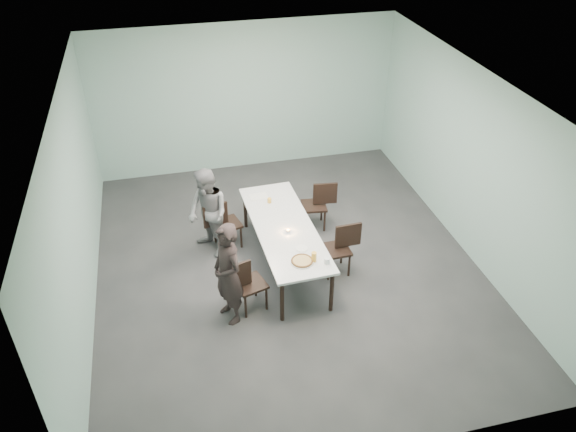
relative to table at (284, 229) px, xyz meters
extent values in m
plane|color=#333335|center=(0.04, -0.04, -0.69)|extent=(7.00, 7.00, 0.00)
cube|color=#95BCB4|center=(0.04, 3.46, 0.81)|extent=(6.00, 0.02, 3.00)
cube|color=#95BCB4|center=(0.04, -3.54, 0.81)|extent=(6.00, 0.02, 3.00)
cube|color=#95BCB4|center=(-2.96, -0.04, 0.81)|extent=(0.02, 7.00, 3.00)
cube|color=#95BCB4|center=(3.04, -0.04, 0.81)|extent=(0.02, 7.00, 3.00)
cube|color=white|center=(0.04, -0.04, 2.31)|extent=(6.00, 7.00, 0.02)
cube|color=white|center=(0.00, 0.00, 0.04)|extent=(1.00, 2.63, 0.04)
cylinder|color=black|center=(-0.32, -1.23, -0.34)|extent=(0.06, 0.06, 0.71)
cylinder|color=black|center=(-0.42, 1.21, -0.34)|extent=(0.06, 0.06, 0.71)
cylinder|color=black|center=(0.42, -1.21, -0.34)|extent=(0.06, 0.06, 0.71)
cylinder|color=black|center=(0.32, 1.23, -0.34)|extent=(0.06, 0.06, 0.71)
cube|color=black|center=(-0.71, -0.85, -0.26)|extent=(0.52, 0.52, 0.04)
cube|color=black|center=(-0.89, -0.90, -0.02)|extent=(0.41, 0.16, 0.40)
cylinder|color=black|center=(-0.82, -1.06, -0.49)|extent=(0.04, 0.04, 0.41)
cylinder|color=black|center=(-0.92, -0.73, -0.49)|extent=(0.04, 0.04, 0.41)
cylinder|color=black|center=(-0.50, -0.96, -0.49)|extent=(0.04, 0.04, 0.41)
cylinder|color=black|center=(-0.59, -0.64, -0.49)|extent=(0.04, 0.04, 0.41)
cube|color=black|center=(-0.80, 0.74, -0.26)|extent=(0.51, 0.51, 0.04)
cube|color=black|center=(-0.99, 0.70, -0.02)|extent=(0.42, 0.14, 0.40)
cylinder|color=black|center=(-0.93, 0.54, -0.49)|extent=(0.04, 0.04, 0.41)
cylinder|color=black|center=(-1.01, 0.87, -0.49)|extent=(0.04, 0.04, 0.41)
cylinder|color=black|center=(-0.60, 0.62, -0.49)|extent=(0.04, 0.04, 0.41)
cylinder|color=black|center=(-0.68, 0.95, -0.49)|extent=(0.04, 0.04, 0.41)
cube|color=black|center=(0.75, -0.36, -0.26)|extent=(0.43, 0.43, 0.04)
cube|color=black|center=(0.94, -0.36, -0.02)|extent=(0.42, 0.06, 0.40)
cylinder|color=black|center=(0.91, -0.19, -0.49)|extent=(0.04, 0.04, 0.41)
cylinder|color=black|center=(0.92, -0.53, -0.49)|extent=(0.04, 0.04, 0.41)
cylinder|color=black|center=(0.57, -0.20, -0.49)|extent=(0.04, 0.04, 0.41)
cylinder|color=black|center=(0.58, -0.54, -0.49)|extent=(0.04, 0.04, 0.41)
cube|color=black|center=(0.76, 0.93, -0.26)|extent=(0.47, 0.47, 0.04)
cube|color=black|center=(0.95, 0.91, -0.02)|extent=(0.42, 0.09, 0.40)
cylinder|color=black|center=(0.95, 1.08, -0.49)|extent=(0.04, 0.04, 0.41)
cylinder|color=black|center=(0.90, 0.74, -0.49)|extent=(0.04, 0.04, 0.41)
cylinder|color=black|center=(0.61, 1.13, -0.49)|extent=(0.04, 0.04, 0.41)
cylinder|color=black|center=(0.57, 0.79, -0.49)|extent=(0.04, 0.04, 0.41)
imported|color=black|center=(-1.03, -0.99, 0.10)|extent=(0.57, 0.68, 1.59)
imported|color=gray|center=(-1.11, 0.62, 0.07)|extent=(0.85, 0.93, 1.53)
cylinder|color=white|center=(0.05, -0.92, 0.06)|extent=(0.34, 0.34, 0.01)
cylinder|color=#E7C283|center=(0.05, -0.92, 0.08)|extent=(0.30, 0.30, 0.01)
torus|color=brown|center=(0.05, -0.92, 0.08)|extent=(0.32, 0.32, 0.03)
cylinder|color=white|center=(0.12, -0.62, 0.06)|extent=(0.18, 0.18, 0.01)
cylinder|color=gold|center=(0.21, -0.94, 0.13)|extent=(0.08, 0.08, 0.15)
cylinder|color=silver|center=(0.38, -1.03, 0.10)|extent=(0.08, 0.08, 0.09)
cylinder|color=silver|center=(0.02, -0.16, 0.07)|extent=(0.06, 0.06, 0.03)
cylinder|color=orange|center=(0.02, -0.16, 0.10)|extent=(0.04, 0.04, 0.01)
cylinder|color=gold|center=(-0.08, 0.73, 0.10)|extent=(0.07, 0.07, 0.08)
cube|color=silver|center=(-0.22, 0.96, 0.06)|extent=(0.31, 0.23, 0.01)
camera|label=1|loc=(-1.64, -6.96, 5.08)|focal=35.00mm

